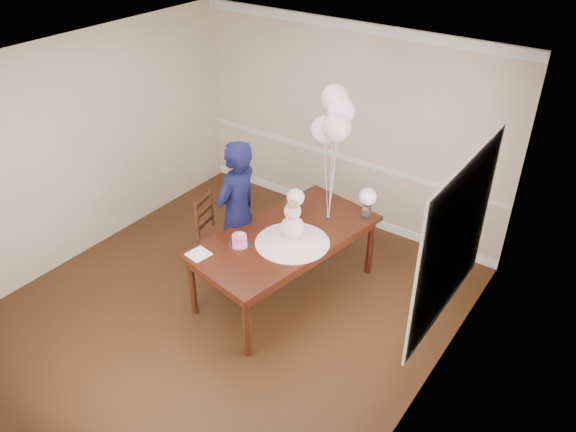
{
  "coord_description": "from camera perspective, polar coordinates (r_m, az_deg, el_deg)",
  "views": [
    {
      "loc": [
        3.34,
        -3.52,
        4.25
      ],
      "look_at": [
        0.38,
        0.65,
        1.05
      ],
      "focal_mm": 35.0,
      "sensor_mm": 36.0,
      "label": 1
    }
  ],
  "objects": [
    {
      "name": "window_frame",
      "position": [
        4.97,
        16.62,
        -2.38
      ],
      "size": [
        0.02,
        1.66,
        1.56
      ],
      "primitive_type": "cube",
      "color": "white",
      "rests_on": "wall_right"
    },
    {
      "name": "balloon_b",
      "position": [
        5.83,
        4.98,
        8.97
      ],
      "size": [
        0.3,
        0.3,
        0.3
      ],
      "primitive_type": "sphere",
      "color": "#DC9CB7",
      "rests_on": "balloon_ribbon_b"
    },
    {
      "name": "balloon_ribbon_d",
      "position": [
        6.24,
        4.41,
        4.97
      ],
      "size": [
        0.07,
        0.12,
        1.21
      ],
      "primitive_type": "cylinder",
      "rotation": [
        -0.09,
        -0.07,
        -0.17
      ],
      "color": "white",
      "rests_on": "balloon_weight"
    },
    {
      "name": "napkin",
      "position": [
        5.94,
        -9.06,
        -3.86
      ],
      "size": [
        0.25,
        0.25,
        0.01
      ],
      "primitive_type": "cube",
      "rotation": [
        0.0,
        0.0,
        -0.17
      ],
      "color": "white",
      "rests_on": "dining_table_top"
    },
    {
      "name": "balloon_ribbon_c",
      "position": [
        6.22,
        4.69,
        4.34
      ],
      "size": [
        0.04,
        0.1,
        1.1
      ],
      "primitive_type": "cylinder",
      "rotation": [
        -0.09,
        0.02,
        -0.17
      ],
      "color": "silver",
      "rests_on": "balloon_weight"
    },
    {
      "name": "rose_vase_near",
      "position": [
        6.41,
        0.77,
        0.43
      ],
      "size": [
        0.12,
        0.12,
        0.17
      ],
      "primitive_type": "cylinder",
      "rotation": [
        0.0,
        0.0,
        -0.17
      ],
      "color": "silver",
      "rests_on": "dining_table_top"
    },
    {
      "name": "ceiling",
      "position": [
        5.09,
        -8.01,
        14.05
      ],
      "size": [
        4.5,
        5.0,
        0.02
      ],
      "primitive_type": "cube",
      "color": "white",
      "rests_on": "wall_back"
    },
    {
      "name": "table_leg_fr",
      "position": [
        5.67,
        -4.19,
        -11.21
      ],
      "size": [
        0.09,
        0.09,
        0.75
      ],
      "primitive_type": "cylinder",
      "rotation": [
        0.0,
        0.0,
        -0.17
      ],
      "color": "black",
      "rests_on": "floor"
    },
    {
      "name": "table_leg_bl",
      "position": [
        7.26,
        2.76,
        -0.23
      ],
      "size": [
        0.09,
        0.09,
        0.75
      ],
      "primitive_type": "cylinder",
      "rotation": [
        0.0,
        0.0,
        -0.17
      ],
      "color": "black",
      "rests_on": "floor"
    },
    {
      "name": "chair_back_post_r",
      "position": [
        6.9,
        -7.76,
        0.87
      ],
      "size": [
        0.05,
        0.05,
        0.53
      ],
      "primitive_type": "cylinder",
      "rotation": [
        0.0,
        0.0,
        0.21
      ],
      "color": "#361F0E",
      "rests_on": "dining_chair_seat"
    },
    {
      "name": "woman",
      "position": [
        6.4,
        -5.17,
        0.27
      ],
      "size": [
        0.43,
        0.65,
        1.78
      ],
      "primitive_type": "imported",
      "rotation": [
        0.0,
        0.0,
        -1.56
      ],
      "color": "black",
      "rests_on": "floor"
    },
    {
      "name": "chair_leg_br",
      "position": [
        7.02,
        -4.9,
        -3.23
      ],
      "size": [
        0.05,
        0.05,
        0.41
      ],
      "primitive_type": "cylinder",
      "rotation": [
        0.0,
        0.0,
        0.21
      ],
      "color": "#341A0E",
      "rests_on": "floor"
    },
    {
      "name": "roses_far",
      "position": [
        6.39,
        8.1,
        1.96
      ],
      "size": [
        0.2,
        0.2,
        0.2
      ],
      "primitive_type": "sphere",
      "color": "#FED5D9",
      "rests_on": "rose_vase_far"
    },
    {
      "name": "balloon_ribbon_b",
      "position": [
        6.17,
        4.48,
        3.52
      ],
      "size": [
        0.1,
        0.07,
        1.0
      ],
      "primitive_type": "cylinder",
      "rotation": [
        0.05,
        0.1,
        -0.17
      ],
      "color": "white",
      "rests_on": "balloon_weight"
    },
    {
      "name": "crown_molding",
      "position": [
        7.06,
        6.45,
        18.63
      ],
      "size": [
        4.5,
        0.02,
        0.12
      ],
      "primitive_type": "cube",
      "color": "silver",
      "rests_on": "wall_back"
    },
    {
      "name": "baby_head",
      "position": [
        5.83,
        0.47,
        0.49
      ],
      "size": [
        0.18,
        0.18,
        0.18
      ],
      "primitive_type": "sphere",
      "color": "beige",
      "rests_on": "baby_torso"
    },
    {
      "name": "table_leg_fl",
      "position": [
        6.21,
        -9.69,
        -7.07
      ],
      "size": [
        0.09,
        0.09,
        0.75
      ],
      "primitive_type": "cylinder",
      "rotation": [
        0.0,
        0.0,
        -0.17
      ],
      "color": "black",
      "rests_on": "floor"
    },
    {
      "name": "cake_platter",
      "position": [
        6.04,
        -4.93,
        -2.85
      ],
      "size": [
        0.27,
        0.27,
        0.01
      ],
      "primitive_type": "cylinder",
      "rotation": [
        0.0,
        0.0,
        -0.17
      ],
      "color": "silver",
      "rests_on": "dining_table_top"
    },
    {
      "name": "chair_back_post_l",
      "position": [
        6.66,
        -9.23,
        -0.54
      ],
      "size": [
        0.05,
        0.05,
        0.53
      ],
      "primitive_type": "cylinder",
      "rotation": [
        0.0,
        0.0,
        0.21
      ],
      "color": "#381F0F",
      "rests_on": "dining_chair_seat"
    },
    {
      "name": "window_blinds",
      "position": [
        4.97,
        16.43,
        -2.31
      ],
      "size": [
        0.01,
        1.5,
        1.4
      ],
      "primitive_type": "cube",
      "color": "white",
      "rests_on": "wall_right"
    },
    {
      "name": "dining_table_top",
      "position": [
        6.19,
        -0.26,
        -2.1
      ],
      "size": [
        1.41,
        2.28,
        0.05
      ],
      "primitive_type": "cube",
      "rotation": [
        0.0,
        0.0,
        -0.17
      ],
      "color": "black",
      "rests_on": "table_leg_fl"
    },
    {
      "name": "dining_chair_seat",
      "position": [
        6.84,
        -6.92,
        -2.12
      ],
      "size": [
        0.5,
        0.5,
        0.05
      ],
      "primitive_type": "cube",
      "rotation": [
        0.0,
        0.0,
        0.21
      ],
      "color": "#3A160F",
      "rests_on": "chair_leg_fl"
    },
    {
      "name": "baby_torso",
      "position": [
        5.94,
        0.46,
        -1.17
      ],
      "size": [
        0.26,
        0.26,
        0.26
      ],
      "primitive_type": "sphere",
      "color": "#F49ACE",
      "rests_on": "baby_skirt"
    },
    {
      "name": "balloon_a",
      "position": [
        6.04,
        3.72,
        8.75
      ],
      "size": [
        0.3,
        0.3,
        0.3
      ],
      "primitive_type": "sphere",
      "color": "#E8A4B8",
      "rests_on": "balloon_ribbon_a"
    },
    {
      "name": "cake_flower_a",
      "position": [
        5.97,
        -4.98,
        -1.85
      ],
      "size": [
        0.03,
        0.03,
        0.03
      ],
      "primitive_type": "sphere",
      "color": "white",
      "rests_on": "birthday_cake"
    },
    {
      "name": "table_apron",
      "position": [
        6.23,
        -0.26,
        -2.71
      ],
      "size": [
        1.29,
        2.16,
        0.11
      ],
      "primitive_type": "cube",
      "rotation": [
        0.0,
        0.0,
        -0.17
      ],
      "color": "black",
      "rests_on": "table_leg_fl"
    },
    {
      "name": "balloon_c",
      "position": [
        5.96,
        5.42,
        10.56
      ],
      "size": [
        0.3,
        0.3,
        0.3
      ],
      "primitive_type": "sphere",
      "color": "#FFB4DC",
      "rests_on": "balloon_ribbon_c"
    },
    {
      "name": "chair_rail_trim",
      "position": [
        7.65,
        5.67,
        5.93
      ],
      "size": [
        4.5,
        0.02,
        0.07
      ],
      "primitive_type": "cube",
      "color": "silver",
      "rests_on": "wall_back"
    },
    {
      "name": "wall_right",
      "position": [
        4.69,
        14.3,
        -7.34
      ],
      "size": [
        0.02,
        5.0,
        2.7
      ],
      "primitive_type": "cube",
      "color": "tan",
      "rests_on": "floor"
    },
    {
      "name": "chair_leg_fl",
      "position": [
        6.93,
        -8.74,
        -4.07
      ],
      "size": [
        0.05,
        0.05,
        0.41
      ],
      "primitive_type": "cylinder",
      "rotation": [
        0.0,
        0.0,
        0.21
      ],
      "color": "#35140E",
      "rests_on": "floor"
    },
    {
      "name": "wall_left",
      "position": [
        7.21,
        -20.61,
        6.24
      ],
      "size": [
        0.02,
        5.0,
        2.7
      ],
      "primitive_type": "cube",
      "color": "tan",
      "rests_on": "floor"
    },
    {
      "name": "baby_skirt",
      "position": [
        6.02,
        0.45,
        -2.28
      ],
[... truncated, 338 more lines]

